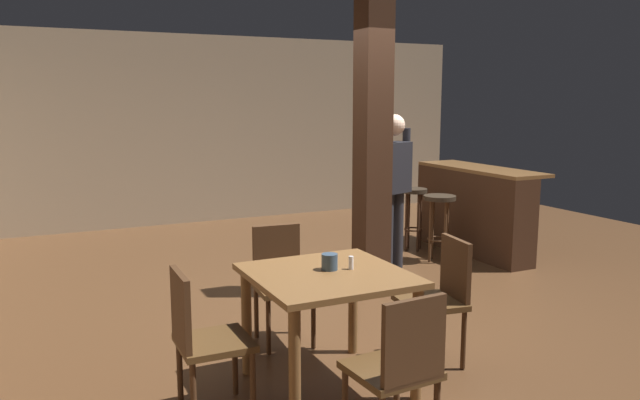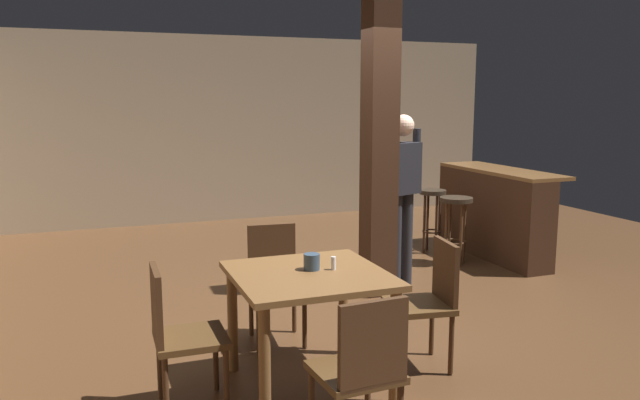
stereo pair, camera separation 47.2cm
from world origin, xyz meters
The scene contains 14 objects.
ground_plane centered at (0.00, 0.00, 0.00)m, with size 10.80×10.80×0.00m, color #4C301C.
wall_back centered at (0.00, 4.50, 1.40)m, with size 8.00×0.10×2.80m, color gray.
pillar centered at (0.15, 0.30, 1.40)m, with size 0.28×0.28×2.80m, color #382114.
dining_table centered at (-1.14, -1.34, 0.65)m, with size 0.97×0.97×0.77m.
chair_north centered at (-1.11, -0.48, 0.51)m, with size 0.46×0.46×0.89m.
chair_south centered at (-1.16, -2.22, 0.51)m, with size 0.45×0.45×0.89m.
chair_east centered at (-0.24, -1.34, 0.51)m, with size 0.48×0.48×0.89m.
chair_west centered at (-1.98, -1.37, 0.51)m, with size 0.43×0.43×0.89m.
napkin_cup centered at (-1.10, -1.29, 0.83)m, with size 0.11×0.11×0.11m, color #33475B.
salt_shaker centered at (-0.97, -1.34, 0.82)m, with size 0.03×0.03×0.09m, color silver.
standing_person centered at (0.45, 0.40, 1.00)m, with size 0.47×0.30×1.72m.
bar_counter centered at (2.05, 1.11, 0.53)m, with size 0.56×1.80×1.05m.
bar_stool_near centered at (1.44, 0.97, 0.58)m, with size 0.37×0.37×0.77m.
bar_stool_mid centered at (1.47, 1.54, 0.57)m, with size 0.32×0.32×0.78m.
Camera 1 is at (-2.85, -4.80, 1.88)m, focal length 35.00 mm.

